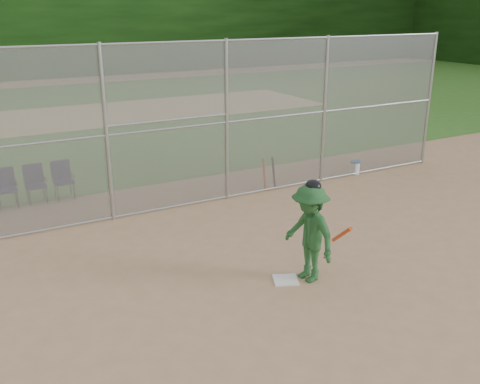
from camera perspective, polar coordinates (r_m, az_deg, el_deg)
ground at (r=9.49m, az=7.43°, el=-10.67°), size 100.00×100.00×0.00m
grass_strip at (r=25.50m, az=-17.20°, el=7.69°), size 100.00×100.00×0.00m
dirt_patch_far at (r=25.50m, az=-17.20°, el=7.70°), size 24.00×24.00×0.00m
backstop_fence at (r=12.87m, az=-5.42°, el=7.29°), size 16.09×0.09×4.00m
home_plate at (r=9.85m, az=4.89°, el=-9.32°), size 0.58×0.58×0.02m
batter_at_plate at (r=9.55m, az=7.42°, el=-4.32°), size 0.92×1.37×1.89m
water_cooler at (r=16.23m, az=12.16°, el=2.60°), size 0.30×0.30×0.38m
spare_bats at (r=14.52m, az=3.10°, el=2.01°), size 0.36×0.23×0.85m
chair_3 at (r=14.27m, az=-23.65°, el=0.31°), size 0.54×0.52×0.96m
chair_4 at (r=14.34m, az=-20.97°, el=0.74°), size 0.54×0.52×0.96m
chair_5 at (r=14.43m, az=-18.32°, el=1.16°), size 0.54×0.52×0.96m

